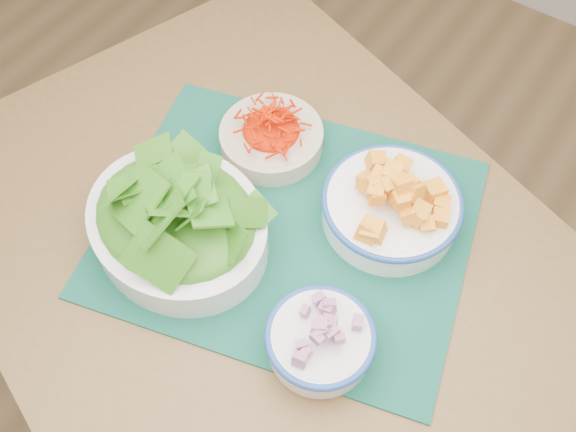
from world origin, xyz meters
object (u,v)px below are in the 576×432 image
object	(u,v)px
carrot_bowl	(271,134)
onion_bowl	(320,338)
placemat	(288,227)
lettuce_bowl	(176,217)
table	(295,310)
squash_bowl	(393,201)

from	to	relation	value
carrot_bowl	onion_bowl	xyz separation A→B (m)	(0.26, -0.26, 0.01)
placemat	carrot_bowl	size ratio (longest dim) A/B	2.52
lettuce_bowl	table	bearing A→B (deg)	20.53
table	placemat	xyz separation A→B (m)	(-0.06, 0.07, 0.10)
table	onion_bowl	size ratio (longest dim) A/B	8.69
placemat	onion_bowl	xyz separation A→B (m)	(0.15, -0.14, 0.04)
carrot_bowl	squash_bowl	xyz separation A→B (m)	(0.23, -0.01, 0.02)
placemat	carrot_bowl	world-z (taller)	carrot_bowl
carrot_bowl	squash_bowl	bearing A→B (deg)	-3.43
carrot_bowl	onion_bowl	distance (m)	0.37
carrot_bowl	squash_bowl	size ratio (longest dim) A/B	0.83
table	placemat	bearing A→B (deg)	149.72
placemat	carrot_bowl	xyz separation A→B (m)	(-0.11, 0.12, 0.03)
table	onion_bowl	world-z (taller)	onion_bowl
squash_bowl	onion_bowl	world-z (taller)	squash_bowl
placemat	squash_bowl	world-z (taller)	squash_bowl
table	carrot_bowl	world-z (taller)	carrot_bowl
table	carrot_bowl	xyz separation A→B (m)	(-0.18, 0.19, 0.13)
lettuce_bowl	onion_bowl	world-z (taller)	lettuce_bowl
carrot_bowl	onion_bowl	bearing A→B (deg)	-44.29
table	placemat	distance (m)	0.14
carrot_bowl	lettuce_bowl	bearing A→B (deg)	-92.49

